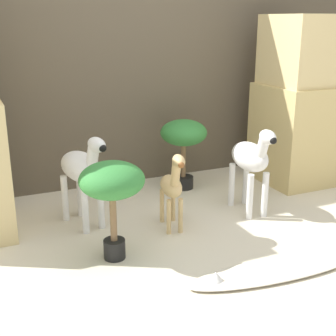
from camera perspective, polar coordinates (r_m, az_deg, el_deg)
The scene contains 9 objects.
ground_plane at distance 2.81m, azimuth 6.70°, elevation -11.71°, with size 14.00×14.00×0.00m, color beige.
wall_back at distance 3.99m, azimuth -5.33°, elevation 13.69°, with size 6.40×0.08×2.20m.
rock_pillar_right at distance 4.17m, azimuth 15.55°, elevation 7.39°, with size 0.57×0.63×1.41m.
zebra_right at distance 3.43m, azimuth 10.10°, elevation 1.05°, with size 0.23×0.52×0.67m.
zebra_left at distance 3.20m, azimuth -10.39°, elevation -0.16°, with size 0.31×0.52×0.67m.
giraffe_figurine at distance 3.11m, azimuth 0.53°, elevation -2.09°, with size 0.18×0.42×0.57m.
potted_palm_front at distance 3.87m, azimuth 1.92°, elevation 3.76°, with size 0.39×0.39×0.59m.
potted_palm_back at distance 2.70m, azimuth -6.84°, elevation -2.06°, with size 0.38×0.38×0.60m.
surfboard at distance 2.78m, azimuth 12.85°, elevation -12.01°, with size 1.10×0.33×0.08m.
Camera 1 is at (-1.28, -2.09, 1.37)m, focal length 50.00 mm.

